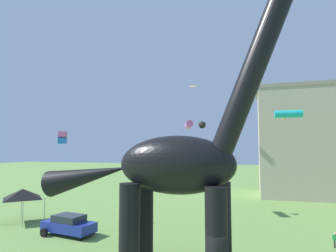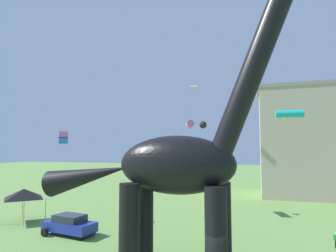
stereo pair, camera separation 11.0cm
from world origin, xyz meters
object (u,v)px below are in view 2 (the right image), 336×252
parked_sedan_left (70,224)px  person_watching_child (336,239)px  dinosaur_sculpture (175,165)px  kite_mid_right (194,86)px  festival_canopy_tent (24,194)px  kite_far_right (63,138)px  kite_far_left (289,114)px  kite_near_high (193,125)px

parked_sedan_left → person_watching_child: bearing=17.2°
dinosaur_sculpture → person_watching_child: (9.32, 6.92, -5.14)m
dinosaur_sculpture → kite_mid_right: size_ratio=14.84×
festival_canopy_tent → kite_far_right: 6.19m
kite_far_right → festival_canopy_tent: bearing=-155.7°
festival_canopy_tent → kite_mid_right: (12.59, 16.71, 12.83)m
kite_mid_right → kite_far_right: bearing=-121.9°
dinosaur_sculpture → parked_sedan_left: dinosaur_sculpture is taller
kite_far_left → kite_mid_right: bearing=171.8°
dinosaur_sculpture → kite_far_right: (-13.28, 7.94, 1.98)m
person_watching_child → festival_canopy_tent: festival_canopy_tent is taller
kite_far_left → kite_mid_right: size_ratio=2.93×
parked_sedan_left → kite_mid_right: bearing=81.8°
person_watching_child → kite_near_high: bearing=18.3°
person_watching_child → kite_far_left: size_ratio=0.32×
kite_near_high → kite_mid_right: (-1.60, 8.49, 6.09)m
dinosaur_sculpture → kite_near_high: bearing=103.3°
person_watching_child → kite_near_high: 16.37m
parked_sedan_left → kite_far_right: size_ratio=3.87×
kite_near_high → kite_mid_right: size_ratio=2.56×
kite_near_high → dinosaur_sculpture: bearing=-81.7°
dinosaur_sculpture → kite_mid_right: bearing=104.2°
kite_mid_right → parked_sedan_left: bearing=-107.4°
dinosaur_sculpture → kite_near_high: (-2.14, 14.77, 3.52)m
dinosaur_sculpture → person_watching_child: size_ratio=15.62×
kite_far_right → kite_far_left: 25.57m
person_watching_child → kite_far_left: (-1.17, 14.62, 10.21)m
dinosaur_sculpture → festival_canopy_tent: bearing=163.2°
parked_sedan_left → person_watching_child: (19.03, 2.65, -0.19)m
festival_canopy_tent → kite_far_right: kite_far_right is taller
person_watching_child → kite_far_right: 23.72m
dinosaur_sculpture → parked_sedan_left: size_ratio=3.60×
kite_far_right → person_watching_child: bearing=-2.6°
dinosaur_sculpture → kite_far_right: dinosaur_sculpture is taller
kite_far_right → kite_mid_right: kite_mid_right is taller
festival_canopy_tent → kite_near_high: bearing=30.1°
kite_near_high → person_watching_child: bearing=-34.4°
parked_sedan_left → kite_far_left: bearing=53.3°
parked_sedan_left → kite_far_left: size_ratio=1.41×
parked_sedan_left → kite_mid_right: 24.66m
kite_far_right → kite_far_left: size_ratio=0.36×
parked_sedan_left → kite_near_high: 15.46m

